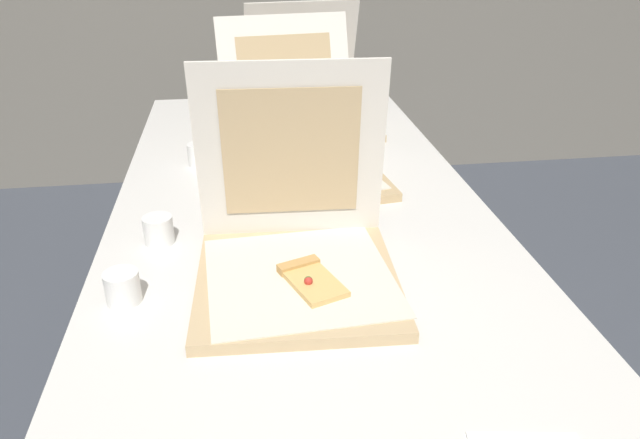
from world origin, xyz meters
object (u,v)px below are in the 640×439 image
(cup_white_near_left, at_px, (122,287))
(pizza_box_back, at_px, (309,110))
(cup_white_near_center, at_px, (159,230))
(pizza_box_front, at_px, (296,252))
(table, at_px, (303,231))
(cup_white_far, at_px, (199,154))
(pizza_box_middle, at_px, (303,154))

(cup_white_near_left, bearing_deg, pizza_box_back, 64.59)
(pizza_box_back, bearing_deg, cup_white_near_center, -126.93)
(pizza_box_front, bearing_deg, table, 83.95)
(pizza_box_back, relative_size, cup_white_near_center, 6.75)
(cup_white_far, height_order, cup_white_near_left, same)
(table, xyz_separation_m, cup_white_far, (-0.25, 0.35, 0.08))
(pizza_box_middle, bearing_deg, cup_white_near_left, -132.54)
(pizza_box_back, bearing_deg, cup_white_far, -147.05)
(cup_white_near_left, bearing_deg, pizza_box_front, 7.00)
(table, height_order, pizza_box_back, pizza_box_back)
(pizza_box_back, xyz_separation_m, cup_white_far, (-0.35, -0.30, -0.03))
(table, bearing_deg, pizza_box_front, -98.64)
(pizza_box_front, bearing_deg, cup_white_near_center, 149.87)
(table, xyz_separation_m, pizza_box_back, (0.10, 0.64, 0.10))
(pizza_box_front, height_order, cup_white_far, pizza_box_front)
(pizza_box_front, relative_size, pizza_box_back, 0.93)
(cup_white_near_left, bearing_deg, table, 41.12)
(table, height_order, cup_white_near_center, cup_white_near_center)
(cup_white_far, bearing_deg, pizza_box_back, 40.78)
(pizza_box_front, height_order, cup_white_near_center, pizza_box_front)
(pizza_box_front, xyz_separation_m, cup_white_near_center, (-0.27, 0.18, -0.03))
(cup_white_near_center, bearing_deg, pizza_box_front, -32.72)
(table, distance_m, cup_white_near_center, 0.34)
(pizza_box_middle, distance_m, cup_white_near_left, 0.68)
(pizza_box_back, distance_m, cup_white_near_center, 0.85)
(pizza_box_middle, relative_size, cup_white_far, 8.44)
(cup_white_far, relative_size, cup_white_near_left, 1.00)
(table, relative_size, pizza_box_front, 5.26)
(pizza_box_back, bearing_deg, pizza_box_middle, -107.13)
(pizza_box_back, xyz_separation_m, cup_white_near_center, (-0.41, -0.74, -0.03))
(table, height_order, pizza_box_middle, pizza_box_middle)
(cup_white_near_center, distance_m, cup_white_far, 0.45)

